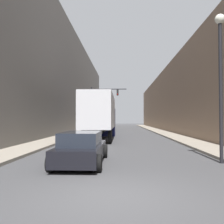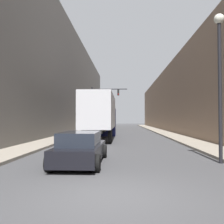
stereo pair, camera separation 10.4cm
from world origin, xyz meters
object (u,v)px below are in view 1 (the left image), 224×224
object	(u,v)px
semi_truck	(100,115)
sedan_car	(82,148)
street_lamp	(220,66)
traffic_signal_gantry	(100,100)

from	to	relation	value
semi_truck	sedan_car	xyz separation A→B (m)	(0.35, -13.26, -1.62)
sedan_car	street_lamp	distance (m)	6.96
traffic_signal_gantry	street_lamp	xyz separation A→B (m)	(7.55, -26.77, -0.58)
street_lamp	traffic_signal_gantry	bearing A→B (deg)	105.76
traffic_signal_gantry	sedan_car	bearing A→B (deg)	-86.68
semi_truck	sedan_car	size ratio (longest dim) A/B	2.56
semi_truck	sedan_car	world-z (taller)	semi_truck
semi_truck	traffic_signal_gantry	world-z (taller)	traffic_signal_gantry
street_lamp	sedan_car	bearing A→B (deg)	-176.52
sedan_car	traffic_signal_gantry	bearing A→B (deg)	93.32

